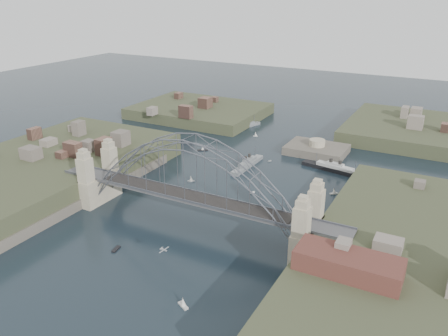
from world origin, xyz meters
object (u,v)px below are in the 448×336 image
(fort_island, at_px, (316,154))
(ocean_liner, at_px, (335,169))
(bridge, at_px, (191,183))
(naval_cruiser_far, at_px, (247,125))
(wharf_shed, at_px, (348,264))
(naval_cruiser_near, at_px, (247,164))

(fort_island, height_order, ocean_liner, ocean_liner)
(bridge, xyz_separation_m, naval_cruiser_far, (-26.22, 88.55, -11.52))
(bridge, xyz_separation_m, wharf_shed, (44.00, -14.00, -2.32))
(wharf_shed, height_order, naval_cruiser_near, wharf_shed)
(fort_island, relative_size, naval_cruiser_far, 1.45)
(bridge, height_order, fort_island, bridge)
(naval_cruiser_near, xyz_separation_m, ocean_liner, (28.23, 10.29, -0.02))
(bridge, distance_m, fort_island, 72.14)
(fort_island, height_order, wharf_shed, wharf_shed)
(wharf_shed, distance_m, naval_cruiser_far, 124.63)
(fort_island, bearing_deg, naval_cruiser_near, -124.25)
(naval_cruiser_near, distance_m, ocean_liner, 30.05)
(ocean_liner, bearing_deg, naval_cruiser_far, 145.94)
(bridge, xyz_separation_m, naval_cruiser_near, (-5.09, 44.89, -11.40))
(bridge, relative_size, naval_cruiser_near, 4.21)
(fort_island, bearing_deg, ocean_liner, -53.05)
(bridge, relative_size, ocean_liner, 3.49)
(bridge, xyz_separation_m, ocean_liner, (23.14, 55.19, -11.41))
(bridge, distance_m, naval_cruiser_near, 46.60)
(bridge, relative_size, naval_cruiser_far, 5.54)
(bridge, bearing_deg, ocean_liner, 67.25)
(wharf_shed, bearing_deg, ocean_liner, 106.78)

